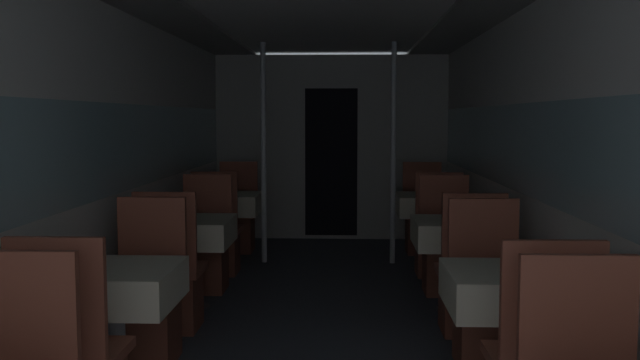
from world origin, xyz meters
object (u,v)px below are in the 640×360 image
Objects in this scene: dining_table_left_3 at (228,206)px; dining_table_right_3 at (429,207)px; chair_left_far_1 at (146,313)px; support_pole_right_3 at (393,154)px; dining_table_right_1 at (510,294)px; chair_right_far_1 at (487,317)px; dining_table_right_2 at (457,236)px; dining_table_left_2 at (189,234)px; chair_left_far_3 at (237,225)px; chair_left_near_3 at (218,243)px; chair_right_far_3 at (423,226)px; dining_table_left_1 at (114,290)px; support_pole_left_3 at (264,154)px; chair_right_far_2 at (446,258)px; chair_left_far_2 at (205,256)px; chair_right_near_3 at (436,245)px; chair_left_near_2 at (172,288)px; chair_right_near_2 at (469,291)px.

dining_table_left_3 is 1.00× the size of dining_table_right_3.
support_pole_right_3 is at bearing -119.29° from chair_left_far_1.
chair_left_far_1 is 2.17m from dining_table_right_1.
dining_table_right_2 is at bearing -90.00° from chair_right_far_1.
chair_left_far_3 is at bearing 90.00° from dining_table_left_2.
chair_right_far_1 is (2.07, -3.03, -0.29)m from dining_table_left_3.
chair_left_near_3 is 2.38m from chair_right_far_3.
dining_table_left_2 is at bearing 90.00° from dining_table_left_1.
dining_table_left_1 is 3.67m from support_pole_left_3.
dining_table_left_3 is at bearing 138.95° from dining_table_right_2.
dining_table_left_3 is 0.71× the size of chair_right_far_2.
support_pole_right_3 is at bearing 57.23° from chair_right_far_3.
dining_table_right_3 is (2.07, 1.22, 0.29)m from chair_left_far_2.
chair_left_far_3 is at bearing 164.33° from dining_table_right_3.
dining_table_left_1 is at bearing -115.20° from support_pole_right_3.
dining_table_left_3 is at bearing -30.55° from chair_right_far_2.
chair_right_near_3 is (2.07, 3.03, -0.29)m from dining_table_left_1.
chair_left_far_1 is at bearing 164.33° from dining_table_right_1.
chair_left_near_3 reaches higher than dining_table_left_3.
dining_table_left_2 is 0.71× the size of chair_right_near_3.
chair_left_far_3 is at bearing 90.00° from dining_table_left_1.
support_pole_right_3 reaches higher than chair_right_far_1.
chair_left_near_3 and chair_left_far_3 have the same top height.
dining_table_left_3 is (-0.00, 2.39, 0.29)m from chair_left_near_2.
chair_right_near_2 is at bearing -15.67° from dining_table_left_2.
chair_right_far_1 reaches higher than dining_table_left_3.
chair_right_far_3 is (2.07, 4.19, -0.29)m from dining_table_left_1.
chair_right_near_3 is 0.44× the size of support_pole_right_3.
support_pole_right_3 reaches higher than chair_right_near_3.
support_pole_right_3 reaches higher than dining_table_left_2.
dining_table_left_1 is 4.20m from chair_left_far_3.
chair_right_near_2 is (2.07, 0.64, 0.00)m from chair_left_far_1.
chair_left_near_3 is 1.40× the size of dining_table_right_3.
chair_left_near_2 is 1.81m from chair_left_near_3.
chair_right_far_2 is at bearing 49.02° from dining_table_left_1.
chair_right_far_1 reaches higher than dining_table_left_2.
chair_left_far_1 is 1.00× the size of chair_left_far_2.
chair_left_near_3 is 1.40× the size of dining_table_right_1.
chair_left_far_3 is (0.00, 1.16, 0.00)m from chair_left_near_3.
dining_table_right_2 is at bearing 164.33° from chair_left_far_2.
dining_table_left_3 is 2.17m from chair_right_near_3.
chair_right_far_1 is 3.61m from chair_right_far_3.
dining_table_left_3 is 3.18m from chair_right_near_2.
chair_left_far_2 is at bearing 41.05° from chair_right_far_3.
dining_table_left_1 and dining_table_right_1 have the same top height.
chair_right_near_2 is at bearing -41.05° from chair_left_near_3.
chair_right_far_1 is (1.70, -3.03, -0.83)m from support_pole_left_3.
dining_table_left_3 is at bearing 164.33° from chair_right_near_3.
chair_left_far_3 is at bearing 150.71° from chair_right_near_3.
support_pole_left_3 reaches higher than dining_table_right_1.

